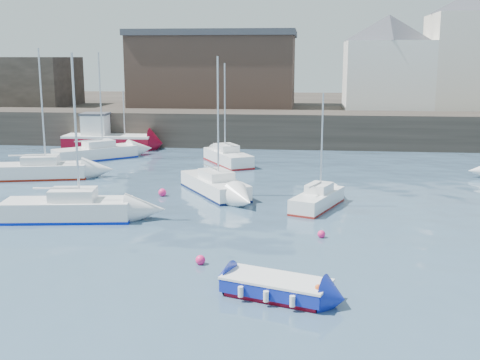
# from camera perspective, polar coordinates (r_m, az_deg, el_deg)

# --- Properties ---
(water) EXTENTS (220.00, 220.00, 0.00)m
(water) POSITION_cam_1_polar(r_m,az_deg,el_deg) (20.38, -3.78, -10.93)
(water) COLOR #2D4760
(water) RESTS_ON ground
(quay_wall) EXTENTS (90.00, 5.00, 3.00)m
(quay_wall) POSITION_cam_1_polar(r_m,az_deg,el_deg) (54.00, 2.69, 4.87)
(quay_wall) COLOR #28231E
(quay_wall) RESTS_ON ground
(land_strip) EXTENTS (90.00, 32.00, 2.80)m
(land_strip) POSITION_cam_1_polar(r_m,az_deg,el_deg) (71.89, 3.61, 6.45)
(land_strip) COLOR #28231E
(land_strip) RESTS_ON ground
(bldg_east_d) EXTENTS (11.14, 11.14, 8.95)m
(bldg_east_d) POSITION_cam_1_polar(r_m,az_deg,el_deg) (60.51, 13.80, 10.84)
(bldg_east_d) COLOR white
(bldg_east_d) RESTS_ON land_strip
(warehouse) EXTENTS (16.40, 10.40, 7.60)m
(warehouse) POSITION_cam_1_polar(r_m,az_deg,el_deg) (62.25, -2.40, 10.48)
(warehouse) COLOR #3D2D26
(warehouse) RESTS_ON land_strip
(bldg_west) EXTENTS (14.00, 8.00, 5.00)m
(bldg_west) POSITION_cam_1_polar(r_m,az_deg,el_deg) (68.22, -21.34, 8.70)
(bldg_west) COLOR #353028
(bldg_west) RESTS_ON land_strip
(blue_dinghy) EXTENTS (3.84, 2.60, 0.67)m
(blue_dinghy) POSITION_cam_1_polar(r_m,az_deg,el_deg) (20.14, 3.44, -10.05)
(blue_dinghy) COLOR maroon
(blue_dinghy) RESTS_ON ground
(fishing_boat) EXTENTS (7.62, 3.11, 4.98)m
(fishing_boat) POSITION_cam_1_polar(r_m,az_deg,el_deg) (53.33, -12.59, 3.94)
(fishing_boat) COLOR maroon
(fishing_boat) RESTS_ON ground
(sailboat_a) EXTENTS (6.37, 2.82, 8.00)m
(sailboat_a) POSITION_cam_1_polar(r_m,az_deg,el_deg) (30.39, -15.97, -2.64)
(sailboat_a) COLOR white
(sailboat_a) RESTS_ON ground
(sailboat_b) EXTENTS (4.86, 6.21, 7.85)m
(sailboat_b) POSITION_cam_1_polar(r_m,az_deg,el_deg) (34.94, -2.42, -0.46)
(sailboat_b) COLOR white
(sailboat_b) RESTS_ON ground
(sailboat_c) EXTENTS (3.05, 4.75, 5.97)m
(sailboat_c) POSITION_cam_1_polar(r_m,az_deg,el_deg) (31.87, 7.36, -1.83)
(sailboat_c) COLOR white
(sailboat_c) RESTS_ON ground
(sailboat_e) EXTENTS (6.79, 3.55, 8.34)m
(sailboat_e) POSITION_cam_1_polar(r_m,az_deg,el_deg) (41.44, -18.72, 0.88)
(sailboat_e) COLOR white
(sailboat_e) RESTS_ON ground
(sailboat_f) EXTENTS (4.37, 5.82, 7.37)m
(sailboat_f) POSITION_cam_1_polar(r_m,az_deg,el_deg) (44.66, -1.18, 2.20)
(sailboat_f) COLOR white
(sailboat_f) RESTS_ON ground
(sailboat_h) EXTENTS (6.08, 5.72, 8.15)m
(sailboat_h) POSITION_cam_1_polar(r_m,az_deg,el_deg) (48.01, -13.52, 2.56)
(sailboat_h) COLOR white
(sailboat_h) RESTS_ON ground
(buoy_near) EXTENTS (0.38, 0.38, 0.38)m
(buoy_near) POSITION_cam_1_polar(r_m,az_deg,el_deg) (23.31, -3.77, -7.97)
(buoy_near) COLOR #FE1F6F
(buoy_near) RESTS_ON ground
(buoy_mid) EXTENTS (0.34, 0.34, 0.34)m
(buoy_mid) POSITION_cam_1_polar(r_m,az_deg,el_deg) (26.81, 7.72, -5.43)
(buoy_mid) COLOR #FE1F6F
(buoy_mid) RESTS_ON ground
(buoy_far) EXTENTS (0.46, 0.46, 0.46)m
(buoy_far) POSITION_cam_1_polar(r_m,az_deg,el_deg) (34.65, -7.36, -1.51)
(buoy_far) COLOR #FE1F6F
(buoy_far) RESTS_ON ground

